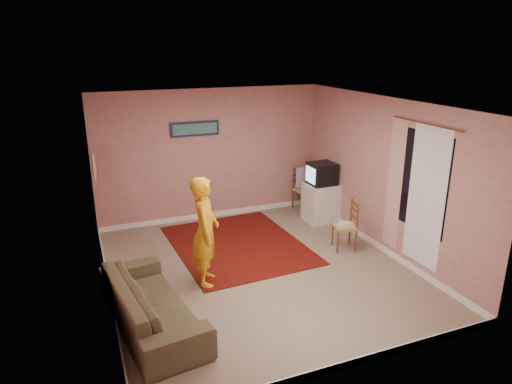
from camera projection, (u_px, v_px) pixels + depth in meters
name	position (u px, v px, depth m)	size (l,w,h in m)	color
ground	(258.00, 270.00, 7.20)	(5.00, 5.00, 0.00)	gray
wall_back	(210.00, 155.00, 9.00)	(4.50, 0.02, 2.60)	tan
wall_front	(352.00, 263.00, 4.59)	(4.50, 0.02, 2.60)	tan
wall_left	(100.00, 211.00, 6.00)	(0.02, 5.00, 2.60)	tan
wall_right	(383.00, 176.00, 7.60)	(0.02, 5.00, 2.60)	tan
ceiling	(258.00, 103.00, 6.39)	(4.50, 5.00, 0.02)	white
baseboard_back	(213.00, 214.00, 9.38)	(4.50, 0.02, 0.10)	white
baseboard_front	(344.00, 365.00, 4.99)	(4.50, 0.02, 0.10)	white
baseboard_left	(110.00, 295.00, 6.39)	(0.02, 5.00, 0.10)	white
baseboard_right	(376.00, 244.00, 7.98)	(0.02, 5.00, 0.10)	white
window	(421.00, 182.00, 6.75)	(0.01, 1.10, 1.50)	black
curtain_sheer	(426.00, 198.00, 6.68)	(0.01, 0.75, 2.10)	white
curtain_floral	(395.00, 185.00, 7.29)	(0.01, 0.35, 2.10)	beige
curtain_rod	(426.00, 124.00, 6.47)	(0.02, 0.02, 1.40)	brown
picture_back	(195.00, 129.00, 8.69)	(0.95, 0.04, 0.28)	#151E3A
picture_left	(94.00, 164.00, 7.34)	(0.04, 0.38, 0.42)	beige
area_rug	(238.00, 245.00, 8.08)	(2.13, 2.67, 0.01)	#320605
tv_cabinet	(321.00, 202.00, 9.08)	(0.60, 0.55, 0.77)	silver
crt_tv	(322.00, 174.00, 8.90)	(0.51, 0.45, 0.43)	black
chair_a	(304.00, 185.00, 9.67)	(0.47, 0.45, 0.49)	tan
dvd_player	(304.00, 187.00, 9.68)	(0.33, 0.24, 0.06)	silver
blue_throw	(305.00, 177.00, 9.61)	(0.39, 0.05, 0.41)	#99C5FA
chair_b	(345.00, 220.00, 7.78)	(0.46, 0.47, 0.46)	tan
game_console	(345.00, 224.00, 7.80)	(0.21, 0.15, 0.04)	white
sofa	(151.00, 303.00, 5.71)	(2.12, 0.83, 0.62)	brown
person	(205.00, 231.00, 6.57)	(0.60, 0.39, 1.64)	orange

